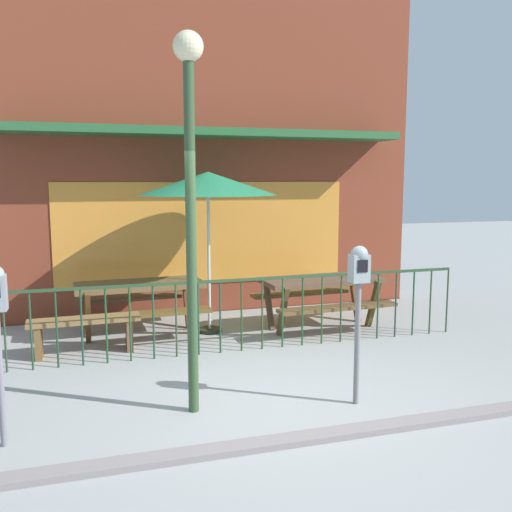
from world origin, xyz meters
name	(u,v)px	position (x,y,z in m)	size (l,w,h in m)	color
ground	(292,406)	(0.00, 0.00, 0.00)	(40.00, 40.00, 0.00)	#9C9F9D
pub_storefront	(201,138)	(0.00, 4.40, 2.93)	(7.48, 1.27, 5.89)	#462315
patio_fence_front	(241,302)	(0.00, 1.89, 0.66)	(6.30, 0.04, 0.97)	#284529
picnic_table_left	(140,294)	(-1.20, 3.04, 0.61)	(1.86, 1.44, 0.79)	brown
picnic_table_right	(321,289)	(1.45, 2.64, 0.61)	(1.87, 1.45, 0.79)	brown
patio_umbrella	(208,184)	(-0.21, 2.93, 2.17)	(1.99, 1.99, 2.35)	black
patio_bench	(85,327)	(-1.97, 2.35, 0.35)	(1.41, 0.37, 0.48)	olive
parking_meter_near	(359,283)	(0.64, -0.12, 1.24)	(0.18, 0.17, 1.60)	slate
street_lamp	(190,167)	(-0.96, 0.18, 2.36)	(0.28, 0.28, 3.56)	#324C2C
curb_edge	(321,439)	(0.00, -0.73, 0.00)	(10.47, 0.20, 0.11)	gray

